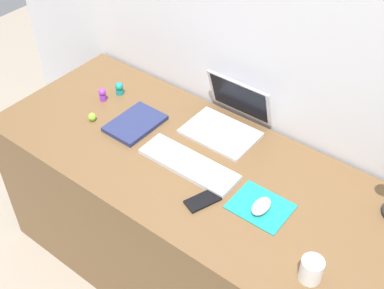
# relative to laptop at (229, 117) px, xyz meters

# --- Properties ---
(ground_plane) EXTENTS (6.00, 6.00, 0.00)m
(ground_plane) POSITION_rel_laptop_xyz_m (0.01, -0.27, -0.79)
(ground_plane) COLOR gray
(back_wall) EXTENTS (2.95, 0.05, 1.62)m
(back_wall) POSITION_rel_laptop_xyz_m (0.01, 0.13, 0.02)
(back_wall) COLOR silver
(back_wall) RESTS_ON ground_plane
(desk) EXTENTS (1.75, 0.72, 0.74)m
(desk) POSITION_rel_laptop_xyz_m (0.01, -0.27, -0.42)
(desk) COLOR brown
(desk) RESTS_ON ground_plane
(laptop) EXTENTS (0.30, 0.27, 0.21)m
(laptop) POSITION_rel_laptop_xyz_m (0.00, 0.00, 0.00)
(laptop) COLOR silver
(laptop) RESTS_ON desk
(keyboard) EXTENTS (0.41, 0.13, 0.02)m
(keyboard) POSITION_rel_laptop_xyz_m (0.02, -0.29, -0.04)
(keyboard) COLOR silver
(keyboard) RESTS_ON desk
(mousepad) EXTENTS (0.21, 0.17, 0.00)m
(mousepad) POSITION_rel_laptop_xyz_m (0.35, -0.30, -0.05)
(mousepad) COLOR teal
(mousepad) RESTS_ON desk
(mouse) EXTENTS (0.06, 0.10, 0.03)m
(mouse) POSITION_rel_laptop_xyz_m (0.36, -0.31, -0.03)
(mouse) COLOR silver
(mouse) RESTS_ON mousepad
(cell_phone) EXTENTS (0.10, 0.14, 0.01)m
(cell_phone) POSITION_rel_laptop_xyz_m (0.17, -0.41, -0.05)
(cell_phone) COLOR black
(cell_phone) RESTS_ON desk
(notebook_pad) EXTENTS (0.17, 0.24, 0.02)m
(notebook_pad) POSITION_rel_laptop_xyz_m (-0.32, -0.23, -0.04)
(notebook_pad) COLOR navy
(notebook_pad) RESTS_ON desk
(coffee_mug) EXTENTS (0.07, 0.07, 0.09)m
(coffee_mug) POSITION_rel_laptop_xyz_m (0.62, -0.46, -0.01)
(coffee_mug) COLOR white
(coffee_mug) RESTS_ON desk
(toy_figurine_lime) EXTENTS (0.03, 0.03, 0.04)m
(toy_figurine_lime) POSITION_rel_laptop_xyz_m (-0.49, -0.32, -0.03)
(toy_figurine_lime) COLOR #8CDB33
(toy_figurine_lime) RESTS_ON desk
(toy_figurine_purple) EXTENTS (0.03, 0.03, 0.06)m
(toy_figurine_purple) POSITION_rel_laptop_xyz_m (-0.56, -0.19, -0.02)
(toy_figurine_purple) COLOR purple
(toy_figurine_purple) RESTS_ON desk
(toy_figurine_teal) EXTENTS (0.04, 0.04, 0.06)m
(toy_figurine_teal) POSITION_rel_laptop_xyz_m (-0.54, -0.11, -0.02)
(toy_figurine_teal) COLOR teal
(toy_figurine_teal) RESTS_ON desk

